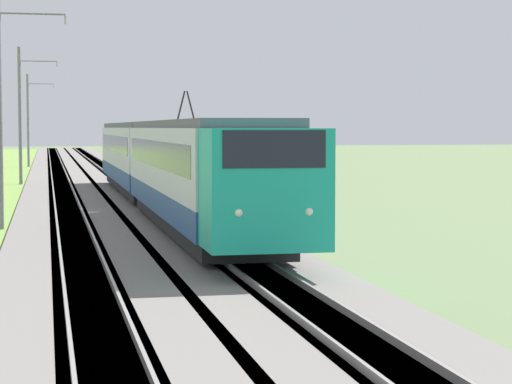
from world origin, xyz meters
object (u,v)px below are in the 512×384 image
(catenary_mast_far, at_px, (21,115))
(passenger_train, at_px, (164,160))
(catenary_mast_mid, at_px, (1,107))
(catenary_mast_distant, at_px, (29,120))

(catenary_mast_far, bearing_deg, passenger_train, -164.21)
(passenger_train, relative_size, catenary_mast_far, 4.73)
(catenary_mast_mid, height_order, catenary_mast_distant, catenary_mast_mid)
(passenger_train, height_order, catenary_mast_mid, catenary_mast_mid)
(catenary_mast_mid, xyz_separation_m, catenary_mast_far, (29.16, 0.00, 0.09))
(passenger_train, bearing_deg, catenary_mast_distant, -172.85)
(catenary_mast_mid, height_order, catenary_mast_far, catenary_mast_far)
(passenger_train, xyz_separation_m, catenary_mast_far, (23.26, 6.58, 2.23))
(catenary_mast_mid, relative_size, catenary_mast_distant, 1.01)
(passenger_train, relative_size, catenary_mast_mid, 4.82)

